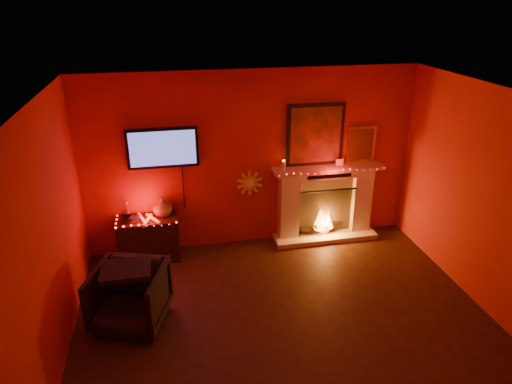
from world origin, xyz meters
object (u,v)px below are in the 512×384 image
(fireplace, at_px, (325,195))
(tv, at_px, (163,148))
(sunburst_clock, at_px, (250,183))
(armchair, at_px, (130,297))
(console_table, at_px, (150,235))

(fireplace, height_order, tv, fireplace)
(fireplace, distance_m, sunburst_clock, 1.23)
(sunburst_clock, distance_m, armchair, 2.50)
(tv, bearing_deg, sunburst_clock, 1.24)
(armchair, bearing_deg, fireplace, 46.06)
(fireplace, height_order, console_table, fireplace)
(fireplace, bearing_deg, tv, 178.50)
(fireplace, bearing_deg, armchair, -151.93)
(fireplace, relative_size, armchair, 2.65)
(fireplace, xyz_separation_m, console_table, (-2.74, -0.13, -0.34))
(tv, relative_size, sunburst_clock, 3.10)
(fireplace, distance_m, console_table, 2.76)
(sunburst_clock, height_order, armchair, sunburst_clock)
(sunburst_clock, bearing_deg, tv, -178.76)
(console_table, height_order, armchair, console_table)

